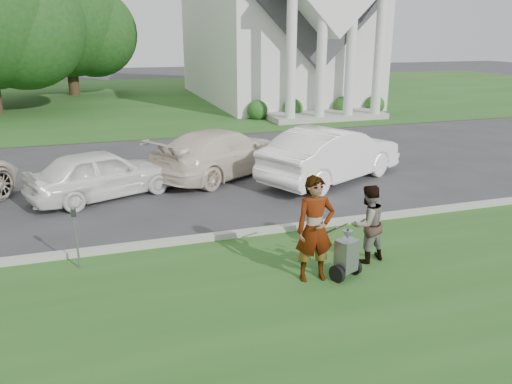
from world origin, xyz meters
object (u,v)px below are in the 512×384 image
car_c (223,153)px  striping_cart (346,256)px  person_left (315,230)px  car_d (332,154)px  parking_meter_near (76,231)px  car_b (102,174)px  tree_back (67,27)px  church (274,7)px  person_right (367,224)px

car_c → striping_cart: bearing=150.9°
person_left → car_d: bearing=66.1°
car_c → car_d: 3.40m
person_left → parking_meter_near: size_ratio=1.57×
person_left → car_b: (-3.54, 6.20, -0.30)m
striping_cart → person_left: person_left is taller
tree_back → car_d: (8.13, -25.97, -3.90)m
striping_cart → parking_meter_near: bearing=135.0°
church → tree_back: bearing=152.2°
car_c → person_left: bearing=146.5°
church → car_d: church is taller
car_b → car_c: bearing=-94.1°
church → car_b: bearing=-121.8°
person_left → car_b: person_left is taller
tree_back → person_right: (6.27, -31.37, -3.95)m
person_left → car_b: size_ratio=0.49×
tree_back → car_d: 27.49m
person_right → car_b: person_right is taller
tree_back → striping_cart: bearing=-80.1°
car_c → car_d: bearing=-150.1°
person_right → person_left: bearing=3.8°
tree_back → parking_meter_near: size_ratio=7.70×
person_right → parking_meter_near: person_right is taller
tree_back → car_d: tree_back is taller
tree_back → car_c: tree_back is taller
tree_back → parking_meter_near: (0.86, -30.02, -3.94)m
parking_meter_near → car_c: bearing=52.8°
striping_cart → car_b: bearing=100.0°
church → person_left: (-8.04, -24.90, -4.96)m
car_b → tree_back: bearing=-18.6°
striping_cart → person_right: size_ratio=0.76×
person_right → car_b: (-4.84, 5.80, -0.10)m
tree_back → parking_meter_near: tree_back is taller
parking_meter_near → car_b: bearing=82.7°
person_left → person_right: person_left is taller
striping_cart → car_d: size_ratio=0.24×
church → car_d: (-4.88, -19.10, -5.11)m
car_c → parking_meter_near: bearing=110.6°
parking_meter_near → person_right: bearing=-14.1°
church → car_c: (-7.88, -17.51, -5.20)m
striping_cart → parking_meter_near: parking_meter_near is taller
person_right → car_c: size_ratio=0.31×
striping_cart → person_left: (-0.57, 0.14, 0.54)m
car_d → car_c: bearing=35.3°
person_right → car_d: car_d is taller
car_c → car_d: size_ratio=1.01×
person_left → car_d: size_ratio=0.39×
striping_cart → person_right: bearing=13.5°
striping_cart → person_right: 0.96m
tree_back → car_d: size_ratio=1.92×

